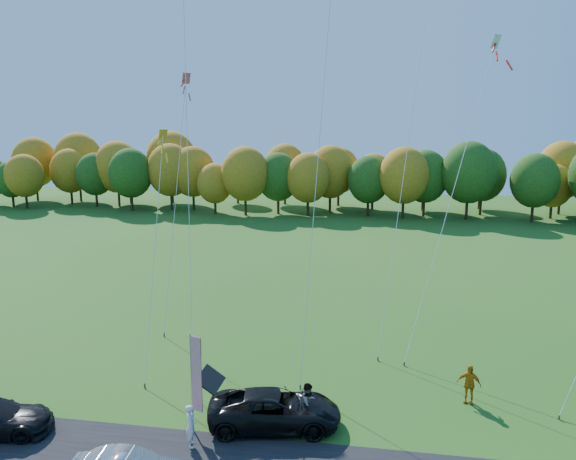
# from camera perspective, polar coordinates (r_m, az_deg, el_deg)

# --- Properties ---
(ground) EXTENTS (160.00, 160.00, 0.00)m
(ground) POSITION_cam_1_polar(r_m,az_deg,el_deg) (24.41, -2.53, -19.08)
(ground) COLOR #1F5115
(tree_line) EXTENTS (116.00, 12.00, 10.00)m
(tree_line) POSITION_cam_1_polar(r_m,az_deg,el_deg) (76.78, 6.23, 1.58)
(tree_line) COLOR #1E4711
(tree_line) RESTS_ON ground
(black_suv) EXTENTS (5.70, 3.35, 1.49)m
(black_suv) POSITION_cam_1_polar(r_m,az_deg,el_deg) (23.86, -1.36, -17.77)
(black_suv) COLOR black
(black_suv) RESTS_ON ground
(person_tailgate_a) EXTENTS (0.59, 0.72, 1.68)m
(person_tailgate_a) POSITION_cam_1_polar(r_m,az_deg,el_deg) (22.88, -9.84, -19.00)
(person_tailgate_a) COLOR silver
(person_tailgate_a) RESTS_ON ground
(person_tailgate_b) EXTENTS (0.97, 1.07, 1.80)m
(person_tailgate_b) POSITION_cam_1_polar(r_m,az_deg,el_deg) (23.92, 2.10, -17.28)
(person_tailgate_b) COLOR gray
(person_tailgate_b) RESTS_ON ground
(person_east) EXTENTS (1.12, 0.72, 1.76)m
(person_east) POSITION_cam_1_polar(r_m,az_deg,el_deg) (26.78, 17.91, -14.65)
(person_east) COLOR #BE7311
(person_east) RESTS_ON ground
(feather_flag) EXTENTS (0.52, 0.25, 4.14)m
(feather_flag) POSITION_cam_1_polar(r_m,az_deg,el_deg) (22.97, -9.39, -14.12)
(feather_flag) COLOR #999999
(feather_flag) RESTS_ON ground
(kite_delta_blue) EXTENTS (4.68, 10.42, 32.11)m
(kite_delta_blue) POSITION_cam_1_polar(r_m,az_deg,el_deg) (29.37, -10.46, 17.60)
(kite_delta_blue) COLOR #4C3F33
(kite_delta_blue) RESTS_ON ground
(kite_parafoil_orange) EXTENTS (5.48, 13.33, 33.03)m
(kite_parafoil_orange) POSITION_cam_1_polar(r_m,az_deg,el_deg) (34.52, 13.41, 17.50)
(kite_parafoil_orange) COLOR #4C3F33
(kite_parafoil_orange) RESTS_ON ground
(kite_delta_red) EXTENTS (2.98, 9.60, 25.05)m
(kite_delta_red) POSITION_cam_1_polar(r_m,az_deg,el_deg) (28.93, 3.55, 13.34)
(kite_delta_red) COLOR #4C3F33
(kite_delta_red) RESTS_ON ground
(kite_diamond_yellow) EXTENTS (2.12, 7.87, 12.15)m
(kite_diamond_yellow) POSITION_cam_1_polar(r_m,az_deg,el_deg) (29.67, -13.38, -1.66)
(kite_diamond_yellow) COLOR #4C3F33
(kite_diamond_yellow) RESTS_ON ground
(kite_diamond_white) EXTENTS (5.19, 6.97, 17.34)m
(kite_diamond_white) POSITION_cam_1_polar(r_m,az_deg,el_deg) (31.02, 16.33, 3.41)
(kite_diamond_white) COLOR #4C3F33
(kite_diamond_white) RESTS_ON ground
(kite_diamond_pink) EXTENTS (1.14, 6.69, 15.67)m
(kite_diamond_pink) POSITION_cam_1_polar(r_m,az_deg,el_deg) (34.94, -11.30, 3.66)
(kite_diamond_pink) COLOR #4C3F33
(kite_diamond_pink) RESTS_ON ground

